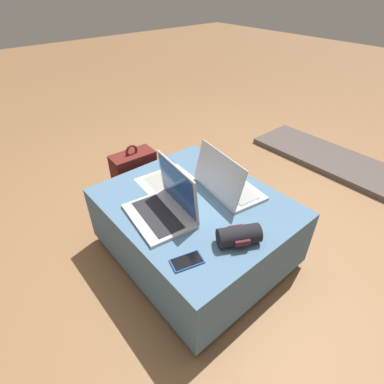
% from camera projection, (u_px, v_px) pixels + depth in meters
% --- Properties ---
extents(ground_plane, '(14.00, 14.00, 0.00)m').
position_uv_depth(ground_plane, '(195.00, 252.00, 1.79)').
color(ground_plane, olive).
extents(ottoman, '(0.96, 0.81, 0.39)m').
position_uv_depth(ottoman, '(195.00, 228.00, 1.68)').
color(ottoman, '#2A3D4E').
rests_on(ottoman, ground_plane).
extents(laptop_near, '(0.37, 0.30, 0.26)m').
position_uv_depth(laptop_near, '(165.00, 206.00, 1.45)').
color(laptop_near, '#B7B7BC').
rests_on(laptop_near, ottoman).
extents(laptop_far, '(0.41, 0.29, 0.24)m').
position_uv_depth(laptop_far, '(226.00, 183.00, 1.61)').
color(laptop_far, '#B7B7BC').
rests_on(laptop_far, ottoman).
extents(cell_phone, '(0.11, 0.15, 0.01)m').
position_uv_depth(cell_phone, '(187.00, 261.00, 1.23)').
color(cell_phone, '#1E4C9E').
rests_on(cell_phone, ottoman).
extents(backpack, '(0.19, 0.29, 0.48)m').
position_uv_depth(backpack, '(135.00, 181.00, 2.05)').
color(backpack, '#5B1E19').
rests_on(backpack, ground_plane).
extents(paper_sheet, '(0.24, 0.31, 0.00)m').
position_uv_depth(paper_sheet, '(166.00, 179.00, 1.72)').
color(paper_sheet, white).
rests_on(paper_sheet, ottoman).
extents(wrist_brace, '(0.16, 0.21, 0.09)m').
position_uv_depth(wrist_brace, '(239.00, 235.00, 1.30)').
color(wrist_brace, black).
rests_on(wrist_brace, ottoman).
extents(fireplace_hearth, '(1.40, 0.50, 0.04)m').
position_uv_depth(fireplace_hearth, '(334.00, 160.00, 2.62)').
color(fireplace_hearth, '#564C47').
rests_on(fireplace_hearth, ground_plane).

